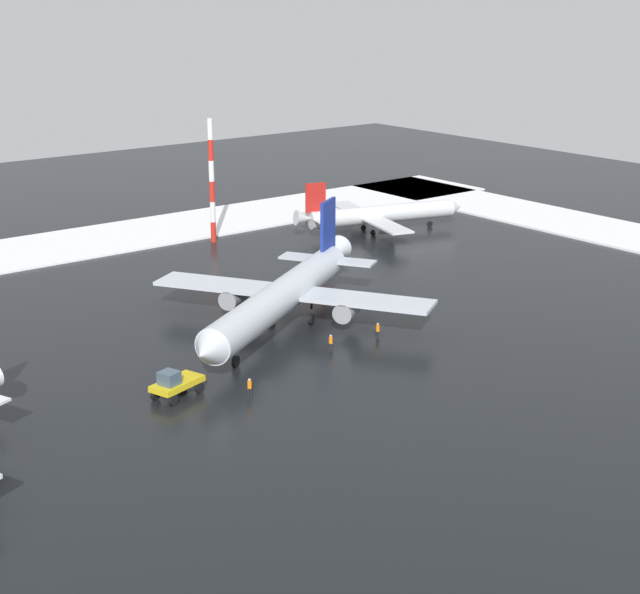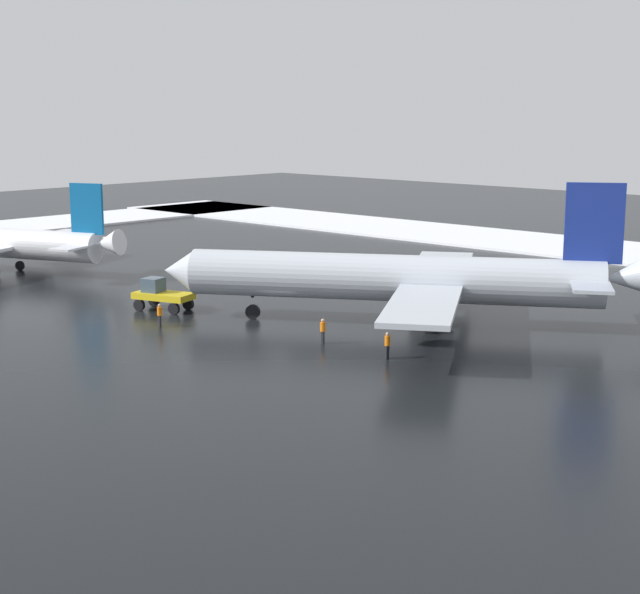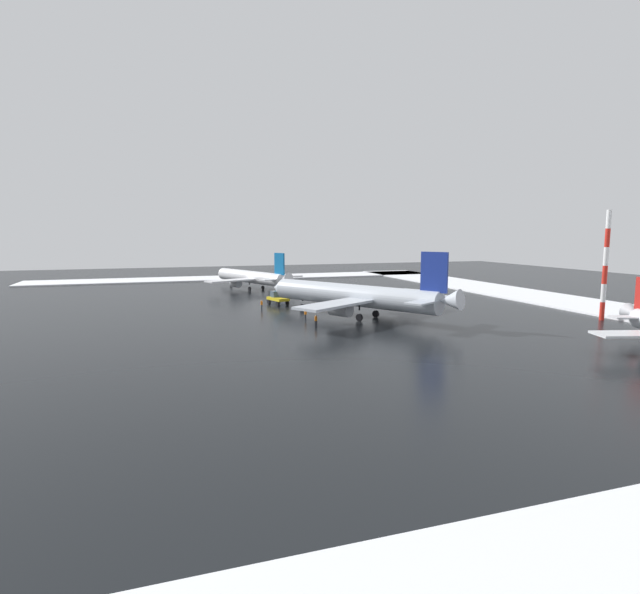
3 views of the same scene
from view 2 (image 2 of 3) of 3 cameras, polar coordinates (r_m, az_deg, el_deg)
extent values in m
plane|color=black|center=(71.91, -2.32, -1.53)|extent=(240.00, 240.00, 0.00)
cube|color=white|center=(112.32, 16.07, 2.65)|extent=(152.00, 16.00, 0.27)
cylinder|color=silver|center=(70.78, 4.21, 1.12)|extent=(27.14, 18.46, 3.37)
cone|color=silver|center=(74.43, -8.17, 1.52)|extent=(3.71, 3.98, 3.21)
cone|color=silver|center=(70.61, 17.45, 1.11)|extent=(4.52, 4.30, 3.28)
cube|color=silver|center=(62.57, 5.99, -0.49)|extent=(10.47, 13.28, 0.36)
cylinder|color=gray|center=(64.75, 5.70, -0.99)|extent=(3.91, 3.46, 1.99)
cube|color=silver|center=(78.54, 7.10, 1.82)|extent=(10.47, 13.28, 0.36)
cylinder|color=gray|center=(76.79, 6.60, 0.87)|extent=(3.91, 3.46, 1.99)
cube|color=navy|center=(69.88, 15.67, 4.15)|extent=(3.57, 2.38, 5.56)
cube|color=silver|center=(67.47, 15.52, 0.60)|extent=(4.69, 5.41, 0.24)
cube|color=silver|center=(73.33, 15.19, 1.42)|extent=(4.69, 5.41, 0.24)
cylinder|color=black|center=(73.03, -3.95, 0.24)|extent=(0.24, 0.24, 0.69)
cylinder|color=black|center=(73.31, -3.93, -0.86)|extent=(1.11, 0.87, 1.09)
cylinder|color=black|center=(68.62, 6.44, -0.50)|extent=(0.24, 0.24, 0.69)
cylinder|color=black|center=(68.92, 6.41, -1.67)|extent=(1.11, 0.87, 1.09)
cylinder|color=black|center=(72.89, 6.73, 0.17)|extent=(0.24, 0.24, 0.69)
cylinder|color=black|center=(73.17, 6.71, -0.94)|extent=(1.11, 0.87, 1.09)
cone|color=white|center=(91.20, -12.29, 3.06)|extent=(3.66, 3.35, 2.75)
cube|color=white|center=(103.11, -15.46, 3.39)|extent=(7.49, 11.37, 0.30)
cylinder|color=gray|center=(102.14, -16.16, 2.81)|extent=(3.24, 2.61, 1.66)
cube|color=#0C5999|center=(91.94, -13.42, 5.01)|extent=(3.19, 1.54, 4.65)
cube|color=white|center=(90.37, -14.29, 2.80)|extent=(3.51, 4.51, 0.20)
cube|color=white|center=(94.46, -12.58, 3.22)|extent=(3.51, 4.51, 0.20)
cylinder|color=black|center=(99.29, -17.10, 2.44)|extent=(0.20, 0.20, 0.58)
cylinder|color=black|center=(99.47, -17.06, 1.75)|extent=(0.96, 0.62, 0.91)
cube|color=gold|center=(77.13, -9.09, 0.07)|extent=(5.05, 3.47, 0.50)
cube|color=#3F5160|center=(77.51, -9.67, 0.71)|extent=(1.78, 1.85, 1.10)
cylinder|color=black|center=(77.39, -10.48, -0.47)|extent=(0.95, 0.57, 0.90)
cylinder|color=black|center=(78.97, -9.64, -0.21)|extent=(0.95, 0.57, 0.90)
cylinder|color=black|center=(75.58, -8.49, -0.68)|extent=(0.95, 0.57, 0.90)
cylinder|color=black|center=(77.19, -7.68, -0.41)|extent=(0.95, 0.57, 0.90)
cylinder|color=black|center=(71.29, -9.28, -1.42)|extent=(0.16, 0.16, 0.85)
cylinder|color=black|center=(71.48, -9.32, -1.39)|extent=(0.16, 0.16, 0.85)
cylinder|color=orange|center=(71.23, -9.32, -0.83)|extent=(0.36, 0.36, 0.62)
sphere|color=tan|center=(71.15, -9.33, -0.49)|extent=(0.24, 0.24, 0.24)
cylinder|color=black|center=(65.44, 0.20, -2.39)|extent=(0.16, 0.16, 0.85)
cylinder|color=black|center=(65.62, 0.13, -2.35)|extent=(0.16, 0.16, 0.85)
cylinder|color=orange|center=(65.36, 0.17, -1.74)|extent=(0.36, 0.36, 0.62)
sphere|color=tan|center=(65.27, 0.17, -1.38)|extent=(0.24, 0.24, 0.24)
cylinder|color=black|center=(61.71, 3.90, -3.24)|extent=(0.16, 0.16, 0.85)
cylinder|color=black|center=(61.89, 3.98, -3.20)|extent=(0.16, 0.16, 0.85)
cylinder|color=orange|center=(61.62, 3.95, -2.56)|extent=(0.36, 0.36, 0.62)
sphere|color=tan|center=(61.52, 3.96, -2.17)|extent=(0.24, 0.24, 0.24)
camera|label=1|loc=(100.36, -60.82, 15.06)|focal=55.00mm
camera|label=3|loc=(38.19, 89.54, -3.60)|focal=28.00mm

